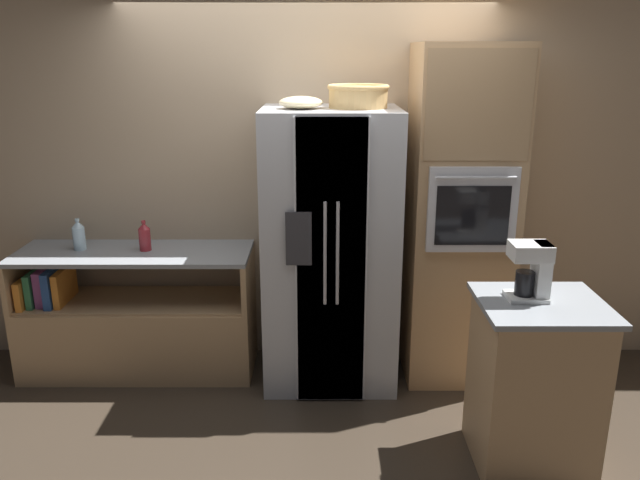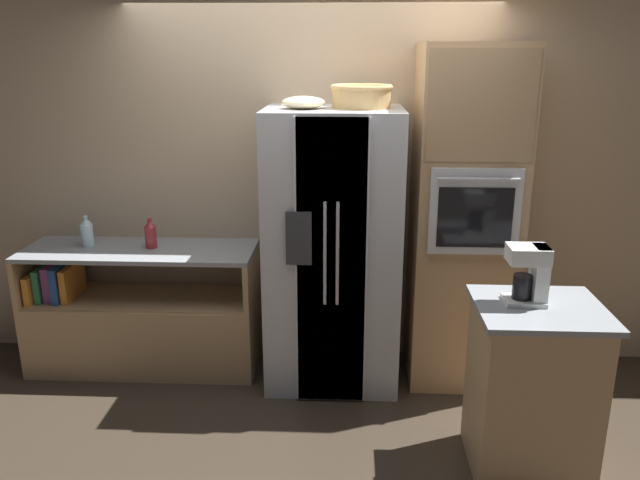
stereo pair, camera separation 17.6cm
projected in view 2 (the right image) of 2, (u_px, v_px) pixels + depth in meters
name	position (u px, v px, depth m)	size (l,w,h in m)	color
ground_plane	(309.00, 377.00, 4.38)	(20.00, 20.00, 0.00)	#382D23
wall_back	(312.00, 168.00, 4.40)	(12.00, 0.06, 2.80)	tan
counter_left	(143.00, 323.00, 4.48)	(1.60, 0.56, 0.89)	tan
refrigerator	(333.00, 250.00, 4.15)	(0.88, 0.76, 1.85)	silver
wall_oven	(464.00, 220.00, 4.11)	(0.67, 0.67, 2.25)	tan
island_counter	(532.00, 388.00, 3.31)	(0.65, 0.59, 0.95)	tan
wicker_basket	(361.00, 95.00, 3.88)	(0.39, 0.39, 0.14)	tan
fruit_bowl	(303.00, 102.00, 3.84)	(0.27, 0.27, 0.08)	beige
bottle_tall	(150.00, 234.00, 4.30)	(0.08, 0.08, 0.21)	maroon
bottle_short	(87.00, 232.00, 4.34)	(0.08, 0.08, 0.22)	silver
coffee_maker	(531.00, 272.00, 3.17)	(0.20, 0.16, 0.31)	white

